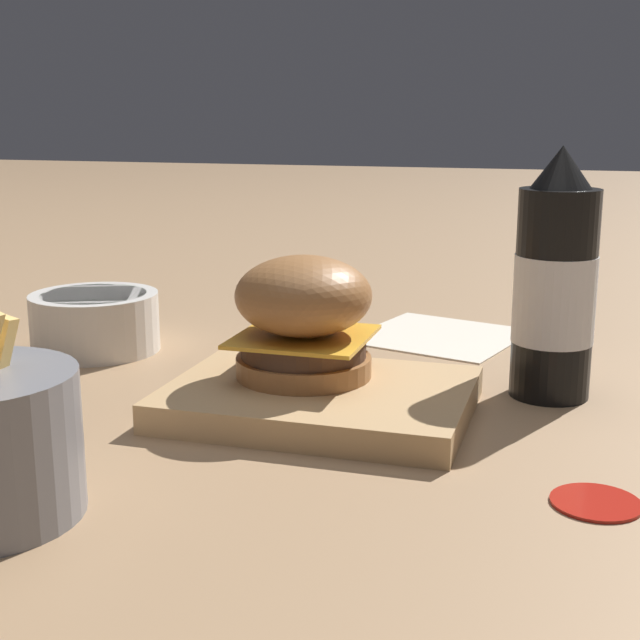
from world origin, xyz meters
name	(u,v)px	position (x,y,z in m)	size (l,w,h in m)	color
ground_plane	(351,436)	(0.00, 0.00, 0.00)	(6.00, 6.00, 0.00)	#9E7A56
serving_board	(320,399)	(-0.04, 0.04, 0.01)	(0.22, 0.17, 0.02)	tan
burger	(304,316)	(-0.05, 0.06, 0.07)	(0.11, 0.11, 0.09)	#9E6638
ketchup_bottle	(555,287)	(0.13, 0.14, 0.09)	(0.06, 0.06, 0.20)	black
side_bowl	(95,320)	(-0.29, 0.15, 0.03)	(0.12, 0.12, 0.06)	silver
ketchup_puddle	(596,501)	(0.17, -0.07, 0.00)	(0.05, 0.05, 0.00)	#B21E14
parchment_square	(440,335)	(0.01, 0.30, 0.00)	(0.18, 0.18, 0.00)	beige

